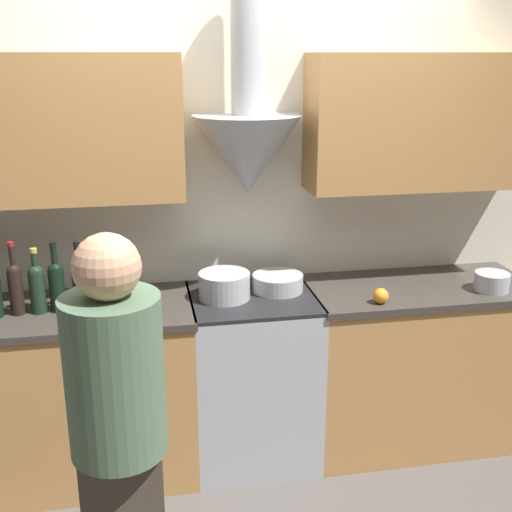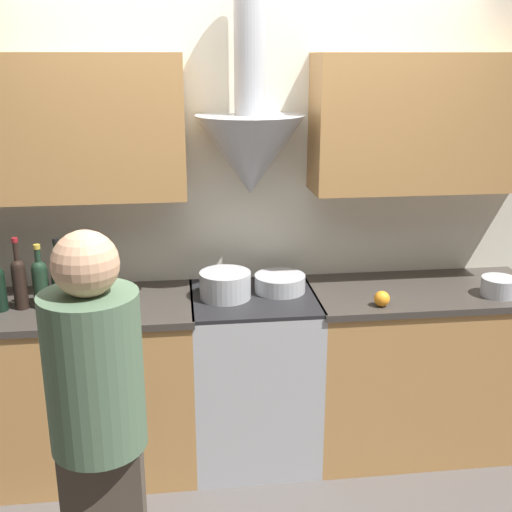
{
  "view_description": "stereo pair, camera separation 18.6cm",
  "coord_description": "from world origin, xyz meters",
  "px_view_note": "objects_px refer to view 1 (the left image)",
  "views": [
    {
      "loc": [
        -0.55,
        -2.75,
        2.14
      ],
      "look_at": [
        0.0,
        0.21,
        1.19
      ],
      "focal_mm": 45.0,
      "sensor_mm": 36.0,
      "label": 1
    },
    {
      "loc": [
        -0.37,
        -2.78,
        2.14
      ],
      "look_at": [
        0.0,
        0.21,
        1.19
      ],
      "focal_mm": 45.0,
      "sensor_mm": 36.0,
      "label": 2
    }
  ],
  "objects_px": {
    "wine_bottle_8": "(80,283)",
    "wine_bottle_5": "(15,286)",
    "stock_pot": "(224,286)",
    "saucepan": "(492,282)",
    "wine_bottle_6": "(37,286)",
    "wine_bottle_7": "(57,283)",
    "stove_range": "(253,376)",
    "mixing_bowl": "(278,283)",
    "orange_fruit": "(381,296)",
    "person_foreground_left": "(120,445)"
  },
  "relations": [
    {
      "from": "mixing_bowl",
      "to": "person_foreground_left",
      "type": "relative_size",
      "value": 0.16
    },
    {
      "from": "wine_bottle_5",
      "to": "mixing_bowl",
      "type": "height_order",
      "value": "wine_bottle_5"
    },
    {
      "from": "stove_range",
      "to": "saucepan",
      "type": "height_order",
      "value": "saucepan"
    },
    {
      "from": "stove_range",
      "to": "saucepan",
      "type": "distance_m",
      "value": 1.37
    },
    {
      "from": "person_foreground_left",
      "to": "saucepan",
      "type": "bearing_deg",
      "value": 28.4
    },
    {
      "from": "wine_bottle_7",
      "to": "mixing_bowl",
      "type": "xyz_separation_m",
      "value": [
        1.11,
        0.08,
        -0.1
      ]
    },
    {
      "from": "wine_bottle_5",
      "to": "wine_bottle_7",
      "type": "relative_size",
      "value": 1.03
    },
    {
      "from": "wine_bottle_5",
      "to": "person_foreground_left",
      "type": "bearing_deg",
      "value": -66.83
    },
    {
      "from": "wine_bottle_5",
      "to": "stock_pot",
      "type": "distance_m",
      "value": 1.01
    },
    {
      "from": "stock_pot",
      "to": "saucepan",
      "type": "height_order",
      "value": "stock_pot"
    },
    {
      "from": "saucepan",
      "to": "orange_fruit",
      "type": "bearing_deg",
      "value": -173.83
    },
    {
      "from": "wine_bottle_5",
      "to": "wine_bottle_7",
      "type": "height_order",
      "value": "wine_bottle_5"
    },
    {
      "from": "stock_pot",
      "to": "wine_bottle_5",
      "type": "bearing_deg",
      "value": -178.65
    },
    {
      "from": "stock_pot",
      "to": "saucepan",
      "type": "bearing_deg",
      "value": -5.88
    },
    {
      "from": "stock_pot",
      "to": "mixing_bowl",
      "type": "distance_m",
      "value": 0.3
    },
    {
      "from": "wine_bottle_8",
      "to": "mixing_bowl",
      "type": "distance_m",
      "value": 1.01
    },
    {
      "from": "wine_bottle_7",
      "to": "mixing_bowl",
      "type": "bearing_deg",
      "value": 4.03
    },
    {
      "from": "orange_fruit",
      "to": "saucepan",
      "type": "height_order",
      "value": "saucepan"
    },
    {
      "from": "wine_bottle_8",
      "to": "wine_bottle_5",
      "type": "bearing_deg",
      "value": -179.17
    },
    {
      "from": "wine_bottle_5",
      "to": "saucepan",
      "type": "xyz_separation_m",
      "value": [
        2.42,
        -0.12,
        -0.1
      ]
    },
    {
      "from": "wine_bottle_7",
      "to": "person_foreground_left",
      "type": "bearing_deg",
      "value": -75.21
    },
    {
      "from": "stock_pot",
      "to": "wine_bottle_8",
      "type": "bearing_deg",
      "value": -178.42
    },
    {
      "from": "wine_bottle_7",
      "to": "saucepan",
      "type": "distance_m",
      "value": 2.24
    },
    {
      "from": "saucepan",
      "to": "person_foreground_left",
      "type": "distance_m",
      "value": 2.19
    },
    {
      "from": "wine_bottle_8",
      "to": "orange_fruit",
      "type": "bearing_deg",
      "value": -7.57
    },
    {
      "from": "wine_bottle_6",
      "to": "wine_bottle_8",
      "type": "distance_m",
      "value": 0.2
    },
    {
      "from": "wine_bottle_8",
      "to": "mixing_bowl",
      "type": "xyz_separation_m",
      "value": [
        1.01,
        0.08,
        -0.09
      ]
    },
    {
      "from": "orange_fruit",
      "to": "mixing_bowl",
      "type": "bearing_deg",
      "value": 149.7
    },
    {
      "from": "stove_range",
      "to": "mixing_bowl",
      "type": "distance_m",
      "value": 0.53
    },
    {
      "from": "wine_bottle_8",
      "to": "saucepan",
      "type": "height_order",
      "value": "wine_bottle_8"
    },
    {
      "from": "wine_bottle_5",
      "to": "mixing_bowl",
      "type": "relative_size",
      "value": 1.35
    },
    {
      "from": "saucepan",
      "to": "wine_bottle_6",
      "type": "bearing_deg",
      "value": 176.98
    },
    {
      "from": "wine_bottle_8",
      "to": "person_foreground_left",
      "type": "relative_size",
      "value": 0.21
    },
    {
      "from": "wine_bottle_5",
      "to": "wine_bottle_8",
      "type": "height_order",
      "value": "wine_bottle_5"
    },
    {
      "from": "wine_bottle_8",
      "to": "stock_pot",
      "type": "height_order",
      "value": "wine_bottle_8"
    },
    {
      "from": "wine_bottle_6",
      "to": "orange_fruit",
      "type": "relative_size",
      "value": 4.12
    },
    {
      "from": "wine_bottle_5",
      "to": "orange_fruit",
      "type": "relative_size",
      "value": 4.6
    },
    {
      "from": "wine_bottle_8",
      "to": "stock_pot",
      "type": "relative_size",
      "value": 1.31
    },
    {
      "from": "wine_bottle_6",
      "to": "wine_bottle_8",
      "type": "xyz_separation_m",
      "value": [
        0.2,
        0.0,
        0.0
      ]
    },
    {
      "from": "stove_range",
      "to": "person_foreground_left",
      "type": "xyz_separation_m",
      "value": [
        -0.66,
        -1.19,
        0.44
      ]
    },
    {
      "from": "wine_bottle_6",
      "to": "wine_bottle_7",
      "type": "xyz_separation_m",
      "value": [
        0.09,
        0.0,
        0.01
      ]
    },
    {
      "from": "stove_range",
      "to": "person_foreground_left",
      "type": "bearing_deg",
      "value": -119.02
    },
    {
      "from": "saucepan",
      "to": "wine_bottle_8",
      "type": "bearing_deg",
      "value": 176.61
    },
    {
      "from": "wine_bottle_6",
      "to": "stock_pot",
      "type": "relative_size",
      "value": 1.23
    },
    {
      "from": "mixing_bowl",
      "to": "orange_fruit",
      "type": "relative_size",
      "value": 3.42
    },
    {
      "from": "mixing_bowl",
      "to": "saucepan",
      "type": "bearing_deg",
      "value": -10.37
    },
    {
      "from": "wine_bottle_7",
      "to": "wine_bottle_8",
      "type": "distance_m",
      "value": 0.11
    },
    {
      "from": "mixing_bowl",
      "to": "saucepan",
      "type": "xyz_separation_m",
      "value": [
        1.12,
        -0.2,
        0.0
      ]
    },
    {
      "from": "mixing_bowl",
      "to": "orange_fruit",
      "type": "height_order",
      "value": "mixing_bowl"
    },
    {
      "from": "stove_range",
      "to": "wine_bottle_6",
      "type": "relative_size",
      "value": 2.89
    }
  ]
}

